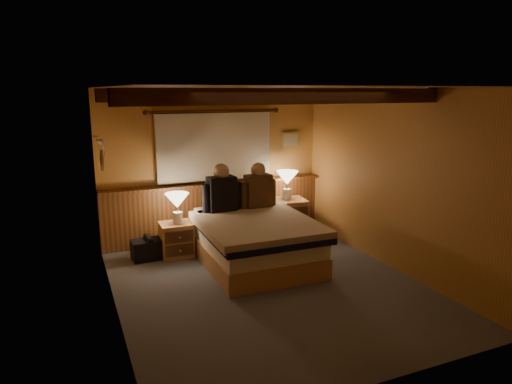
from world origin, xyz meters
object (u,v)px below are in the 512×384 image
bed (255,241)px  lamp_right (287,180)px  duffel_bag (149,249)px  nightstand_right (288,217)px  lamp_left (177,202)px  person_left (222,191)px  nightstand_left (176,240)px  person_right (258,189)px

bed → lamp_right: size_ratio=4.05×
duffel_bag → nightstand_right: bearing=1.5°
nightstand_right → lamp_right: (-0.03, 0.00, 0.64)m
lamp_left → lamp_right: lamp_right is taller
nightstand_right → person_left: size_ratio=0.86×
bed → duffel_bag: (-1.33, 0.76, -0.19)m
nightstand_right → lamp_left: 2.00m
nightstand_right → lamp_left: (-1.92, -0.27, 0.50)m
lamp_left → lamp_right: 1.91m
bed → lamp_right: bearing=45.6°
person_left → nightstand_left: bearing=166.9°
nightstand_left → lamp_left: bearing=-54.2°
duffel_bag → bed: bearing=-33.3°
lamp_left → person_left: person_left is taller
bed → lamp_right: (0.98, 0.97, 0.61)m
lamp_right → person_left: person_left is taller
lamp_left → person_left: size_ratio=0.62×
nightstand_left → person_right: person_right is taller
bed → lamp_right: lamp_right is taller
nightstand_left → nightstand_right: 1.96m
bed → lamp_right: 1.51m
bed → nightstand_left: bearing=142.8°
lamp_right → duffel_bag: lamp_right is taller
nightstand_left → duffel_bag: size_ratio=1.00×
nightstand_left → lamp_right: (1.91, 0.24, 0.70)m
bed → person_right: person_right is taller
lamp_left → person_right: (1.22, -0.08, 0.11)m
person_left → bed: bearing=-68.4°
nightstand_left → person_left: bearing=-10.1°
bed → lamp_left: size_ratio=4.29×
nightstand_right → lamp_left: bearing=-164.5°
lamp_right → nightstand_right: bearing=-8.8°
lamp_right → nightstand_left: bearing=-173.0°
person_right → nightstand_left: bearing=174.4°
bed → lamp_left: 1.24m
lamp_left → lamp_right: size_ratio=0.94×
lamp_right → person_left: bearing=-163.8°
lamp_left → duffel_bag: bearing=171.7°
bed → person_left: bearing=114.9°
person_left → person_right: person_left is taller
bed → person_left: size_ratio=2.66×
lamp_left → person_left: bearing=-8.2°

